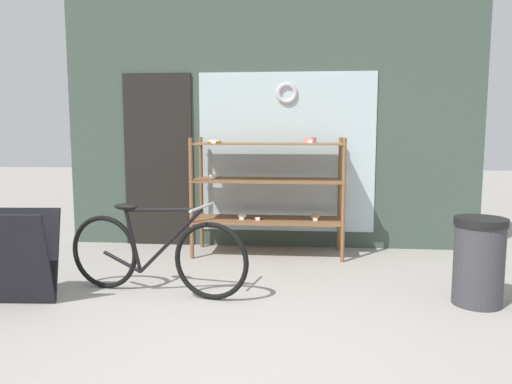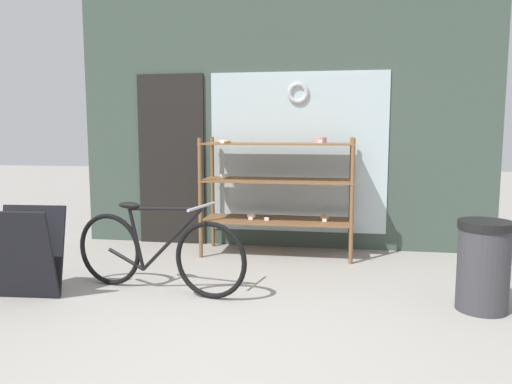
% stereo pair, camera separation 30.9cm
% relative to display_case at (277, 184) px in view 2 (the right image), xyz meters
% --- Properties ---
extents(ground_plane, '(30.00, 30.00, 0.00)m').
position_rel_display_case_xyz_m(ground_plane, '(-0.01, -2.50, -0.82)').
color(ground_plane, gray).
extents(storefront_facade, '(4.98, 0.13, 3.19)m').
position_rel_display_case_xyz_m(storefront_facade, '(-0.05, 0.43, 0.74)').
color(storefront_facade, '#3D4C42').
rests_on(storefront_facade, ground_plane).
extents(display_case, '(1.70, 0.59, 1.34)m').
position_rel_display_case_xyz_m(display_case, '(0.00, 0.00, 0.00)').
color(display_case, brown).
rests_on(display_case, ground_plane).
extents(bicycle, '(1.67, 0.52, 0.80)m').
position_rel_display_case_xyz_m(bicycle, '(-0.88, -1.48, -0.46)').
color(bicycle, black).
rests_on(bicycle, ground_plane).
extents(sandwich_board, '(0.59, 0.42, 0.77)m').
position_rel_display_case_xyz_m(sandwich_board, '(-1.91, -1.83, -0.43)').
color(sandwich_board, black).
rests_on(sandwich_board, ground_plane).
extents(trash_bin, '(0.42, 0.42, 0.72)m').
position_rel_display_case_xyz_m(trash_bin, '(1.83, -1.50, -0.43)').
color(trash_bin, '#38383D').
rests_on(trash_bin, ground_plane).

